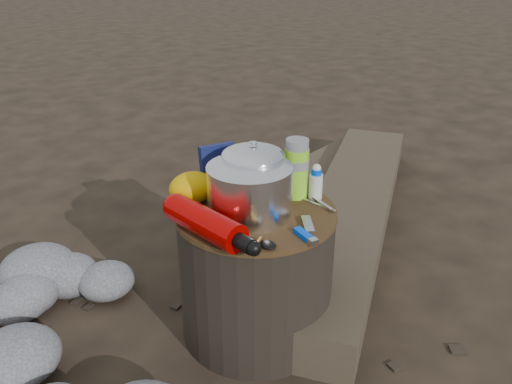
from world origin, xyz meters
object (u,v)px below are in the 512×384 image
fuel_bottle (206,223)px  travel_mug (255,168)px  log_main (350,213)px  stump (256,272)px  camping_pot (253,175)px  thermos (296,169)px

fuel_bottle → travel_mug: 0.33m
log_main → travel_mug: bearing=-111.4°
fuel_bottle → stump: bearing=3.7°
stump → travel_mug: travel_mug is taller
log_main → travel_mug: (-0.61, -0.20, 0.41)m
camping_pot → thermos: same height
travel_mug → thermos: bearing=-58.5°
camping_pot → travel_mug: bearing=54.2°
log_main → camping_pot: size_ratio=10.13×
log_main → thermos: size_ratio=10.16×
stump → thermos: thermos is taller
stump → travel_mug: bearing=58.1°
thermos → travel_mug: thermos is taller
stump → camping_pot: size_ratio=2.57×
log_main → camping_pot: 0.85m
stump → thermos: bearing=6.2°
log_main → stump: bearing=-103.8°
thermos → travel_mug: 0.14m
stump → travel_mug: size_ratio=3.52×
log_main → fuel_bottle: size_ratio=5.60×
fuel_bottle → thermos: size_ratio=1.81×
stump → camping_pot: (0.02, 0.05, 0.30)m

